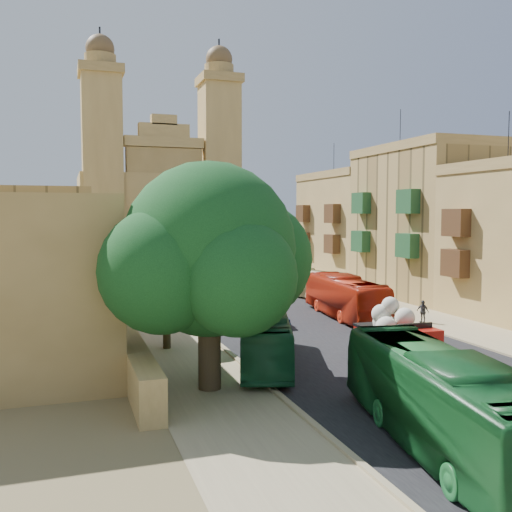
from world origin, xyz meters
TOP-DOWN VIEW (x-y plane):
  - ground at (0.00, 0.00)m, footprint 260.00×260.00m
  - road_surface at (0.00, 30.00)m, footprint 14.00×140.00m
  - sidewalk_east at (9.50, 30.00)m, footprint 5.00×140.00m
  - sidewalk_west at (-9.50, 30.00)m, footprint 5.00×140.00m
  - kerb_east at (7.00, 30.00)m, footprint 0.25×140.00m
  - kerb_west at (-7.00, 30.00)m, footprint 0.25×140.00m
  - townhouse_c at (15.95, 25.00)m, footprint 9.00×14.00m
  - townhouse_d at (15.95, 39.00)m, footprint 9.00×14.00m
  - west_wall at (-12.50, 20.00)m, footprint 1.00×40.00m
  - west_building_low at (-18.00, 18.00)m, footprint 10.00×28.00m
  - west_building_mid at (-18.00, 44.00)m, footprint 10.00×22.00m
  - church at (-0.00, 78.61)m, footprint 28.00×22.50m
  - ficus_tree at (-9.41, 4.01)m, footprint 9.82×9.03m
  - street_tree_a at (-10.00, 12.00)m, footprint 2.79×2.79m
  - street_tree_b at (-10.00, 24.00)m, footprint 3.10×3.10m
  - street_tree_c at (-10.00, 36.00)m, footprint 2.79×2.79m
  - street_tree_d at (-10.00, 48.00)m, footprint 3.13×3.13m
  - red_truck at (0.12, 4.26)m, footprint 2.47×5.91m
  - olive_pickup at (6.50, 20.00)m, footprint 3.42×4.61m
  - bus_green_south at (-4.00, -4.63)m, footprint 4.68×11.80m
  - bus_green_north at (-5.83, 7.12)m, footprint 5.28×10.03m
  - bus_red_east at (4.00, 17.43)m, footprint 3.60×11.08m
  - bus_cream_east at (5.33, 27.96)m, footprint 4.66×9.68m
  - car_blue_a at (-2.05, 16.45)m, footprint 1.83×4.13m
  - car_white_a at (-1.26, 30.91)m, footprint 2.37×4.00m
  - car_cream at (5.00, 18.73)m, footprint 2.91×5.15m
  - car_dkblue at (-5.00, 43.67)m, footprint 2.12×3.90m
  - car_white_b at (4.57, 44.71)m, footprint 2.48×4.27m
  - car_blue_b at (-1.02, 50.77)m, footprint 2.08×4.30m
  - pedestrian_c at (8.19, 13.91)m, footprint 0.71×1.00m

SIDE VIEW (x-z plane):
  - ground at x=0.00m, z-range 0.00..0.00m
  - road_surface at x=0.00m, z-range 0.00..0.01m
  - sidewalk_east at x=9.50m, z-range 0.00..0.01m
  - sidewalk_west at x=-9.50m, z-range 0.00..0.01m
  - kerb_east at x=7.00m, z-range 0.00..0.12m
  - kerb_west at x=-7.00m, z-range 0.00..0.12m
  - car_dkblue at x=-5.00m, z-range 0.00..1.07m
  - car_white_a at x=-1.26m, z-range 0.00..1.24m
  - car_cream at x=5.00m, z-range 0.00..1.36m
  - car_blue_b at x=-1.02m, z-range 0.00..1.36m
  - car_white_b at x=4.57m, z-range 0.00..1.36m
  - car_blue_a at x=-2.05m, z-range 0.00..1.38m
  - pedestrian_c at x=8.19m, z-range 0.00..1.57m
  - olive_pickup at x=6.50m, z-range -0.02..1.72m
  - west_wall at x=-12.50m, z-range 0.00..1.80m
  - bus_cream_east at x=5.33m, z-range 0.00..2.63m
  - bus_green_north at x=-5.83m, z-range 0.00..2.73m
  - red_truck at x=0.12m, z-range -0.21..3.21m
  - bus_red_east at x=4.00m, z-range 0.00..3.03m
  - bus_green_south at x=-4.00m, z-range 0.00..3.20m
  - street_tree_a at x=-10.00m, z-range 0.72..5.00m
  - street_tree_c at x=-10.00m, z-range 0.72..5.01m
  - street_tree_b at x=-10.00m, z-range 0.80..5.57m
  - street_tree_d at x=-10.00m, z-range 0.81..5.63m
  - west_building_low at x=-18.00m, z-range 0.00..8.40m
  - west_building_mid at x=-18.00m, z-range 0.00..10.00m
  - ficus_tree at x=-9.41m, z-range 0.89..10.71m
  - townhouse_d at x=15.95m, z-range -1.79..14.11m
  - townhouse_c at x=15.95m, z-range -1.79..15.61m
  - church at x=0.00m, z-range -8.63..27.67m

